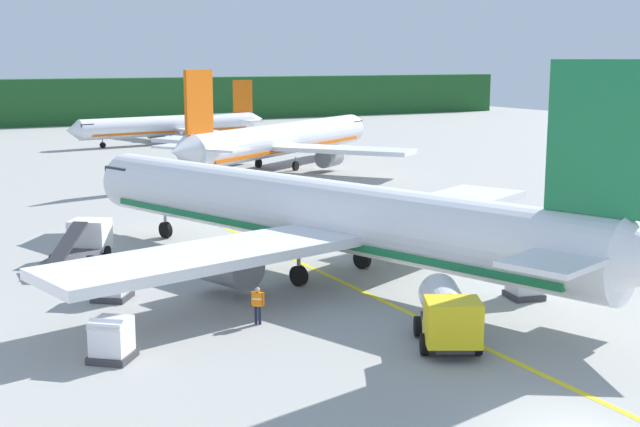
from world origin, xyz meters
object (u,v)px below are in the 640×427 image
at_px(airliner_foreground, 319,215).
at_px(airliner_far_taxiway, 172,126).
at_px(service_truck_fuel, 84,243).
at_px(service_truck_catering, 447,313).
at_px(cargo_container_near, 112,283).
at_px(cargo_container_mid, 525,279).
at_px(crew_marshaller, 258,302).
at_px(crew_loader_left, 193,258).
at_px(cargo_container_far, 112,340).
at_px(airliner_mid_apron, 281,140).

height_order(airliner_foreground, airliner_far_taxiway, airliner_foreground).
xyz_separation_m(airliner_far_taxiway, service_truck_fuel, (-27.53, -66.31, -1.31)).
xyz_separation_m(service_truck_catering, cargo_container_near, (-10.69, 13.43, -0.52)).
bearing_deg(cargo_container_mid, cargo_container_near, 152.53).
distance_m(airliner_foreground, crew_marshaller, 9.91).
relative_size(service_truck_catering, cargo_container_mid, 2.64).
xyz_separation_m(airliner_far_taxiway, crew_loader_left, (-22.84, -72.11, -1.55)).
distance_m(service_truck_catering, cargo_container_far, 13.83).
bearing_deg(airliner_foreground, airliner_mid_apron, 67.15).
xyz_separation_m(airliner_foreground, cargo_container_near, (-11.57, 0.34, -2.52)).
relative_size(airliner_mid_apron, service_truck_catering, 6.03).
relative_size(airliner_foreground, crew_loader_left, 25.28).
bearing_deg(crew_marshaller, service_truck_fuel, 104.92).
bearing_deg(cargo_container_near, cargo_container_far, -104.83).
distance_m(airliner_mid_apron, cargo_container_near, 52.13).
bearing_deg(service_truck_catering, airliner_foreground, 86.12).
relative_size(service_truck_fuel, crew_loader_left, 3.66).
bearing_deg(service_truck_catering, service_truck_fuel, 114.64).
bearing_deg(cargo_container_near, crew_marshaller, -56.26).
distance_m(cargo_container_mid, crew_loader_left, 18.04).
relative_size(airliner_far_taxiway, cargo_container_mid, 14.51).
bearing_deg(crew_loader_left, cargo_container_mid, -43.35).
height_order(cargo_container_far, crew_marshaller, cargo_container_far).
distance_m(cargo_container_mid, crew_marshaller, 13.82).
height_order(service_truck_catering, cargo_container_near, service_truck_catering).
xyz_separation_m(airliner_foreground, crew_loader_left, (-6.32, 3.17, -2.45)).
bearing_deg(airliner_far_taxiway, cargo_container_near, -110.56).
height_order(service_truck_fuel, cargo_container_far, service_truck_fuel).
relative_size(airliner_foreground, airliner_mid_apron, 1.20).
relative_size(service_truck_fuel, crew_marshaller, 3.36).
relative_size(cargo_container_far, crew_loader_left, 1.41).
height_order(airliner_mid_apron, airliner_far_taxiway, airliner_mid_apron).
distance_m(service_truck_catering, cargo_container_mid, 8.62).
bearing_deg(cargo_container_mid, crew_loader_left, 136.65).
height_order(airliner_foreground, service_truck_catering, airliner_foreground).
height_order(airliner_far_taxiway, crew_loader_left, airliner_far_taxiway).
relative_size(airliner_mid_apron, cargo_container_far, 14.88).
relative_size(airliner_mid_apron, cargo_container_mid, 15.94).
bearing_deg(cargo_container_mid, cargo_container_far, 177.63).
xyz_separation_m(airliner_foreground, cargo_container_mid, (6.80, -9.22, -2.39)).
xyz_separation_m(service_truck_fuel, crew_loader_left, (4.69, -5.80, -0.25)).
distance_m(service_truck_catering, cargo_container_near, 17.17).
bearing_deg(crew_marshaller, airliner_mid_apron, 63.42).
height_order(cargo_container_far, crew_loader_left, cargo_container_far).
relative_size(service_truck_fuel, service_truck_catering, 1.05).
height_order(service_truck_catering, crew_marshaller, service_truck_catering).
height_order(airliner_foreground, crew_loader_left, airliner_foreground).
xyz_separation_m(airliner_mid_apron, crew_loader_left, (-24.48, -39.93, -2.16)).
relative_size(airliner_foreground, cargo_container_mid, 19.18).
bearing_deg(airliner_foreground, crew_marshaller, -134.99).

